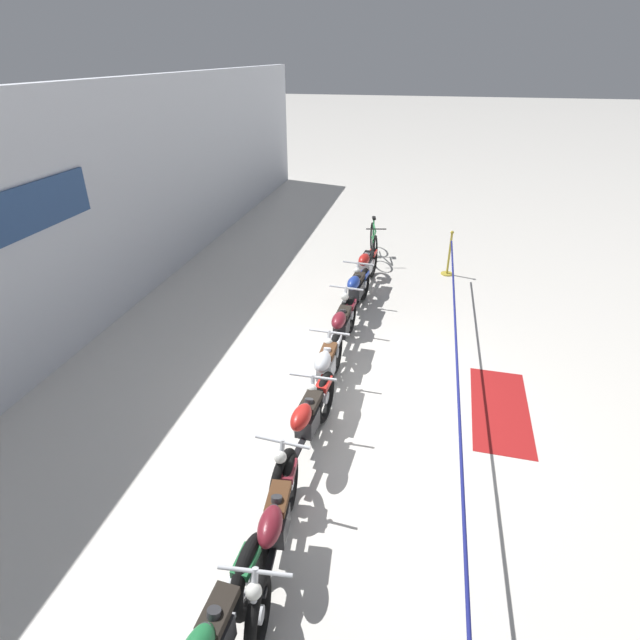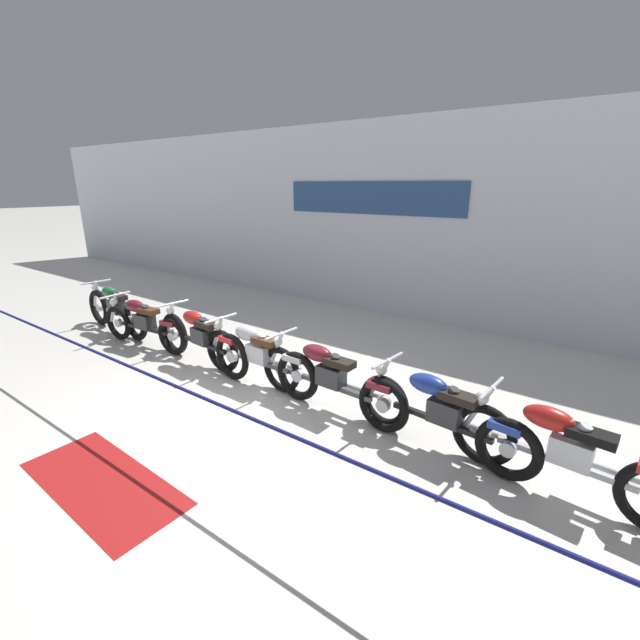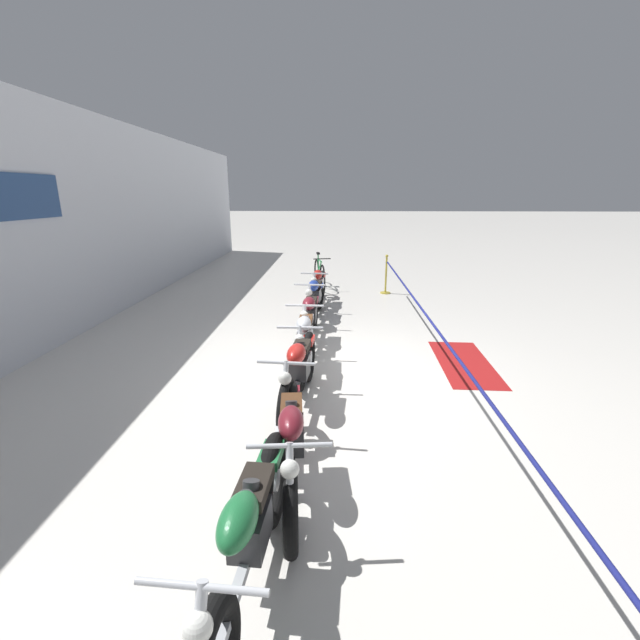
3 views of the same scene
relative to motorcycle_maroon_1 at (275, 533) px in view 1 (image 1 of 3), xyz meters
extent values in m
plane|color=silver|center=(2.80, -0.46, -0.45)|extent=(120.00, 120.00, 0.00)
cube|color=silver|center=(2.80, 4.67, 1.65)|extent=(28.00, 0.25, 4.20)
torus|color=black|center=(-0.44, 0.11, -0.07)|extent=(0.77, 0.18, 0.76)
cylinder|color=silver|center=(-0.44, 0.11, -0.07)|extent=(0.18, 0.09, 0.18)
cylinder|color=#2D2D30|center=(-1.18, 0.15, 0.29)|extent=(0.19, 0.12, 0.24)
cylinder|color=#2D2D30|center=(-1.10, 0.15, 0.29)|extent=(0.19, 0.12, 0.24)
cylinder|color=silver|center=(-0.83, 0.27, -0.05)|extent=(0.70, 0.12, 0.07)
cube|color=black|center=(-1.01, 0.14, 0.31)|extent=(0.41, 0.23, 0.09)
cube|color=#1E6B38|center=(-0.49, 0.11, 0.20)|extent=(0.33, 0.18, 0.08)
torus|color=black|center=(-0.73, -0.07, -0.12)|extent=(0.67, 0.17, 0.67)
torus|color=black|center=(0.76, 0.06, -0.12)|extent=(0.67, 0.17, 0.67)
cylinder|color=silver|center=(-0.73, -0.07, -0.12)|extent=(0.16, 0.09, 0.16)
cylinder|color=silver|center=(0.76, 0.06, -0.12)|extent=(0.16, 0.09, 0.16)
cylinder|color=silver|center=(-0.82, -0.08, 0.16)|extent=(0.31, 0.08, 0.59)
cube|color=#2D2D30|center=(0.06, 0.00, 0.04)|extent=(0.38, 0.25, 0.26)
cylinder|color=#2D2D30|center=(0.02, 0.00, 0.24)|extent=(0.19, 0.13, 0.24)
cylinder|color=#2D2D30|center=(0.10, 0.01, 0.24)|extent=(0.19, 0.13, 0.24)
cylinder|color=silver|center=(0.35, 0.17, -0.10)|extent=(0.70, 0.13, 0.07)
cube|color=black|center=(0.01, 0.00, -0.10)|extent=(1.20, 0.17, 0.06)
ellipsoid|color=maroon|center=(-0.17, -0.02, 0.30)|extent=(0.48, 0.26, 0.22)
cube|color=#4C2D19|center=(0.19, 0.01, 0.26)|extent=(0.42, 0.23, 0.09)
cube|color=maroon|center=(0.71, 0.06, 0.12)|extent=(0.33, 0.19, 0.08)
cylinder|color=silver|center=(-0.71, -0.07, 0.43)|extent=(0.09, 0.62, 0.04)
sphere|color=silver|center=(-0.79, -0.07, 0.29)|extent=(0.14, 0.14, 0.14)
torus|color=black|center=(0.74, 0.13, -0.09)|extent=(0.74, 0.16, 0.73)
torus|color=black|center=(2.34, -0.01, -0.09)|extent=(0.74, 0.16, 0.73)
cylinder|color=silver|center=(0.74, 0.13, -0.09)|extent=(0.18, 0.09, 0.18)
cylinder|color=silver|center=(2.34, -0.01, -0.09)|extent=(0.18, 0.09, 0.18)
cylinder|color=silver|center=(0.65, 0.14, 0.20)|extent=(0.31, 0.08, 0.59)
cube|color=#2D2D30|center=(1.59, 0.06, 0.07)|extent=(0.38, 0.25, 0.26)
cylinder|color=#2D2D30|center=(1.55, 0.06, 0.27)|extent=(0.19, 0.12, 0.24)
cylinder|color=#2D2D30|center=(1.63, 0.05, 0.27)|extent=(0.19, 0.12, 0.24)
cylinder|color=silver|center=(1.90, 0.17, -0.07)|extent=(0.70, 0.13, 0.07)
cube|color=black|center=(1.54, 0.06, -0.07)|extent=(1.28, 0.17, 0.06)
ellipsoid|color=#B21E19|center=(1.36, 0.07, 0.33)|extent=(0.48, 0.26, 0.22)
cube|color=black|center=(1.72, 0.04, 0.29)|extent=(0.42, 0.23, 0.09)
cube|color=#B21E19|center=(2.29, 0.00, 0.18)|extent=(0.33, 0.19, 0.08)
cylinder|color=silver|center=(0.76, 0.13, 0.46)|extent=(0.09, 0.62, 0.04)
sphere|color=silver|center=(0.68, 0.13, 0.32)|extent=(0.14, 0.14, 0.14)
torus|color=black|center=(2.02, 0.09, -0.10)|extent=(0.70, 0.12, 0.70)
torus|color=black|center=(3.55, 0.07, -0.10)|extent=(0.70, 0.12, 0.70)
cylinder|color=silver|center=(2.02, 0.09, -0.10)|extent=(0.17, 0.08, 0.16)
cylinder|color=silver|center=(3.55, 0.07, -0.10)|extent=(0.17, 0.08, 0.16)
cylinder|color=silver|center=(1.93, 0.09, 0.18)|extent=(0.30, 0.06, 0.59)
cube|color=silver|center=(2.84, 0.08, 0.06)|extent=(0.36, 0.22, 0.26)
cylinder|color=silver|center=(2.79, 0.08, 0.26)|extent=(0.18, 0.11, 0.24)
cylinder|color=silver|center=(2.88, 0.08, 0.26)|extent=(0.18, 0.11, 0.24)
cylinder|color=silver|center=(3.14, 0.21, -0.08)|extent=(0.70, 0.08, 0.07)
cube|color=#47474C|center=(2.79, 0.08, -0.08)|extent=(1.23, 0.08, 0.06)
ellipsoid|color=#B7BABF|center=(2.61, 0.08, 0.32)|extent=(0.46, 0.23, 0.22)
cube|color=#4C2D19|center=(2.97, 0.07, 0.28)|extent=(0.40, 0.21, 0.09)
cube|color=#B7BABF|center=(3.50, 0.07, 0.15)|extent=(0.32, 0.16, 0.08)
cylinder|color=silver|center=(2.04, 0.09, 0.45)|extent=(0.04, 0.62, 0.04)
sphere|color=silver|center=(1.96, 0.09, 0.31)|extent=(0.14, 0.14, 0.14)
torus|color=black|center=(3.22, 0.11, -0.11)|extent=(0.68, 0.13, 0.68)
torus|color=black|center=(4.89, 0.04, -0.11)|extent=(0.68, 0.13, 0.68)
cylinder|color=silver|center=(3.22, 0.11, -0.11)|extent=(0.17, 0.09, 0.16)
cylinder|color=silver|center=(4.89, 0.04, -0.11)|extent=(0.17, 0.09, 0.16)
cylinder|color=silver|center=(3.13, 0.12, 0.17)|extent=(0.31, 0.07, 0.59)
cube|color=#2D2D30|center=(4.11, 0.07, 0.05)|extent=(0.37, 0.24, 0.26)
cylinder|color=#2D2D30|center=(4.07, 0.07, 0.25)|extent=(0.18, 0.12, 0.24)
cylinder|color=#2D2D30|center=(4.15, 0.07, 0.25)|extent=(0.18, 0.12, 0.24)
cylinder|color=silver|center=(4.41, 0.20, -0.09)|extent=(0.70, 0.10, 0.07)
cube|color=#47474C|center=(4.06, 0.07, -0.09)|extent=(1.34, 0.12, 0.06)
ellipsoid|color=maroon|center=(3.88, 0.08, 0.31)|extent=(0.47, 0.24, 0.22)
cube|color=black|center=(4.24, 0.07, 0.27)|extent=(0.41, 0.22, 0.09)
cube|color=maroon|center=(4.84, 0.04, 0.14)|extent=(0.33, 0.17, 0.08)
cylinder|color=silver|center=(3.24, 0.11, 0.44)|extent=(0.06, 0.62, 0.04)
sphere|color=silver|center=(3.16, 0.12, 0.30)|extent=(0.14, 0.14, 0.14)
torus|color=black|center=(4.86, 0.13, -0.12)|extent=(0.68, 0.18, 0.67)
torus|color=black|center=(6.32, -0.01, -0.12)|extent=(0.68, 0.18, 0.67)
cylinder|color=silver|center=(4.86, 0.13, -0.12)|extent=(0.16, 0.10, 0.16)
cylinder|color=silver|center=(6.32, -0.01, -0.12)|extent=(0.16, 0.10, 0.16)
cylinder|color=silver|center=(4.77, 0.14, 0.17)|extent=(0.31, 0.09, 0.59)
cube|color=#2D2D30|center=(5.64, 0.06, 0.04)|extent=(0.38, 0.25, 0.26)
cylinder|color=#2D2D30|center=(5.60, 0.06, 0.24)|extent=(0.19, 0.13, 0.24)
cylinder|color=#2D2D30|center=(5.68, 0.05, 0.24)|extent=(0.19, 0.13, 0.24)
cylinder|color=silver|center=(5.95, 0.17, -0.10)|extent=(0.70, 0.14, 0.07)
cube|color=black|center=(5.59, 0.06, -0.10)|extent=(1.18, 0.18, 0.06)
ellipsoid|color=navy|center=(5.41, 0.08, 0.30)|extent=(0.48, 0.26, 0.22)
cube|color=black|center=(5.77, 0.04, 0.26)|extent=(0.42, 0.24, 0.09)
cube|color=navy|center=(6.27, -0.01, 0.12)|extent=(0.33, 0.19, 0.08)
cylinder|color=silver|center=(4.88, 0.13, 0.43)|extent=(0.10, 0.62, 0.04)
sphere|color=silver|center=(4.80, 0.14, 0.29)|extent=(0.14, 0.14, 0.14)
torus|color=black|center=(6.05, 0.10, -0.11)|extent=(0.70, 0.16, 0.69)
torus|color=black|center=(7.54, -0.04, -0.11)|extent=(0.70, 0.16, 0.69)
cylinder|color=silver|center=(6.05, 0.10, -0.11)|extent=(0.17, 0.09, 0.17)
cylinder|color=silver|center=(7.54, -0.04, -0.11)|extent=(0.17, 0.09, 0.17)
cylinder|color=silver|center=(5.96, 0.10, 0.18)|extent=(0.31, 0.08, 0.59)
cube|color=silver|center=(6.84, 0.03, 0.05)|extent=(0.38, 0.25, 0.26)
cylinder|color=silver|center=(6.80, 0.03, 0.25)|extent=(0.19, 0.13, 0.24)
cylinder|color=silver|center=(6.89, 0.02, 0.25)|extent=(0.19, 0.13, 0.24)
cylinder|color=silver|center=(7.16, 0.14, -0.09)|extent=(0.70, 0.13, 0.07)
cube|color=#ADAFB5|center=(6.79, 0.03, -0.09)|extent=(1.20, 0.17, 0.06)
ellipsoid|color=#B21E19|center=(6.62, 0.05, 0.31)|extent=(0.48, 0.26, 0.22)
cube|color=black|center=(6.97, 0.01, 0.27)|extent=(0.42, 0.23, 0.09)
cube|color=#B21E19|center=(7.49, -0.03, 0.14)|extent=(0.33, 0.19, 0.08)
cylinder|color=silver|center=(6.07, 0.09, 0.44)|extent=(0.09, 0.62, 0.04)
sphere|color=silver|center=(5.99, 0.10, 0.30)|extent=(0.14, 0.14, 0.14)
torus|color=black|center=(8.27, -0.02, -0.08)|extent=(0.73, 0.19, 0.74)
torus|color=black|center=(9.27, 0.19, -0.08)|extent=(0.73, 0.19, 0.74)
cylinder|color=#238442|center=(8.72, 0.08, 0.14)|extent=(0.59, 0.16, 0.43)
cylinder|color=#238442|center=(8.77, 0.09, 0.34)|extent=(0.55, 0.14, 0.04)
cylinder|color=#238442|center=(8.97, 0.12, 0.22)|extent=(0.15, 0.06, 0.55)
cube|color=black|center=(9.01, 0.13, 0.50)|extent=(0.19, 0.11, 0.05)
cylinder|color=#238442|center=(9.07, 0.15, -0.08)|extent=(0.46, 0.12, 0.03)
cylinder|color=black|center=(8.33, 0.00, 0.44)|extent=(0.12, 0.48, 0.03)
cylinder|color=black|center=(8.85, 0.10, -0.16)|extent=(0.13, 0.07, 0.12)
cylinder|color=navy|center=(2.80, -1.74, 0.43)|extent=(10.09, 0.04, 0.04)
cylinder|color=gold|center=(8.06, -1.74, -0.44)|extent=(0.28, 0.28, 0.03)
cylinder|color=gold|center=(8.06, -1.74, 0.05)|extent=(0.05, 0.05, 0.95)
sphere|color=gold|center=(8.06, -1.74, 0.56)|extent=(0.08, 0.08, 0.08)
cube|color=maroon|center=(3.08, -2.47, -0.45)|extent=(2.02, 0.87, 0.01)
camera|label=1|loc=(-3.13, -1.13, 4.14)|focal=28.00mm
camera|label=2|loc=(6.96, -4.10, 2.41)|focal=24.00mm
camera|label=3|loc=(-3.39, -0.39, 2.17)|focal=24.00mm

